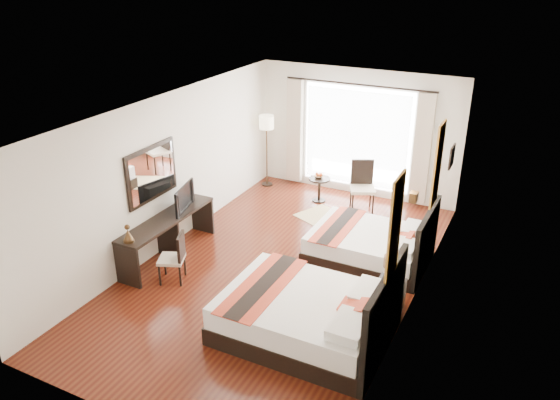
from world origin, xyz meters
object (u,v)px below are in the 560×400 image
at_px(console_desk, 168,237).
at_px(desk_chair, 173,266).
at_px(nightstand, 389,297).
at_px(vase, 386,283).
at_px(television, 180,197).
at_px(bed_far, 373,245).
at_px(floor_lamp, 266,127).
at_px(table_lamp, 392,263).
at_px(window_chair, 362,196).
at_px(bed_near, 309,315).
at_px(side_table, 319,190).
at_px(fruit_bowl, 319,177).

height_order(console_desk, desk_chair, desk_chair).
bearing_deg(nightstand, vase, -94.52).
xyz_separation_m(console_desk, television, (0.02, 0.41, 0.61)).
xyz_separation_m(vase, desk_chair, (-3.39, -0.59, -0.31)).
height_order(bed_far, floor_lamp, floor_lamp).
xyz_separation_m(bed_far, vase, (0.67, -1.53, 0.28)).
bearing_deg(desk_chair, console_desk, -70.86).
height_order(bed_far, table_lamp, bed_far).
xyz_separation_m(television, window_chair, (2.42, 2.97, -0.66)).
bearing_deg(vase, bed_far, 113.85).
relative_size(console_desk, television, 2.73).
bearing_deg(table_lamp, floor_lamp, 138.57).
distance_m(bed_near, console_desk, 3.28).
bearing_deg(floor_lamp, window_chair, -8.00).
distance_m(side_table, window_chair, 0.98).
bearing_deg(bed_near, side_table, 111.15).
relative_size(bed_near, console_desk, 1.05).
bearing_deg(nightstand, window_chair, 115.41).
bearing_deg(window_chair, bed_far, -0.83).
relative_size(table_lamp, console_desk, 0.17).
height_order(television, floor_lamp, floor_lamp).
height_order(table_lamp, console_desk, table_lamp).
xyz_separation_m(bed_near, bed_far, (0.14, 2.42, -0.04)).
xyz_separation_m(table_lamp, vase, (0.02, -0.28, -0.18)).
xyz_separation_m(nightstand, desk_chair, (-3.41, -0.78, 0.03)).
bearing_deg(bed_far, nightstand, -62.76).
relative_size(table_lamp, television, 0.47).
relative_size(console_desk, window_chair, 2.06).
bearing_deg(side_table, floor_lamp, 168.16).
distance_m(nightstand, floor_lamp, 5.45).
bearing_deg(floor_lamp, vase, -43.54).
distance_m(bed_near, nightstand, 1.37).
xyz_separation_m(side_table, window_chair, (0.98, -0.04, 0.06)).
xyz_separation_m(bed_far, television, (-3.26, -1.08, 0.69)).
xyz_separation_m(floor_lamp, side_table, (1.45, -0.30, -1.14)).
bearing_deg(floor_lamp, console_desk, -90.19).
height_order(bed_far, desk_chair, bed_far).
bearing_deg(desk_chair, table_lamp, 171.60).
bearing_deg(television, nightstand, -107.61).
xyz_separation_m(bed_far, console_desk, (-3.28, -1.49, 0.08)).
relative_size(bed_near, television, 2.87).
bearing_deg(vase, desk_chair, -170.13).
bearing_deg(side_table, bed_near, -68.85).
distance_m(nightstand, vase, 0.39).
xyz_separation_m(side_table, fruit_bowl, (-0.03, 0.01, 0.29)).
relative_size(bed_far, desk_chair, 2.35).
height_order(bed_far, nightstand, bed_far).
distance_m(bed_far, table_lamp, 1.48).
xyz_separation_m(bed_near, console_desk, (-3.14, 0.93, 0.04)).
height_order(bed_far, fruit_bowl, bed_far).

